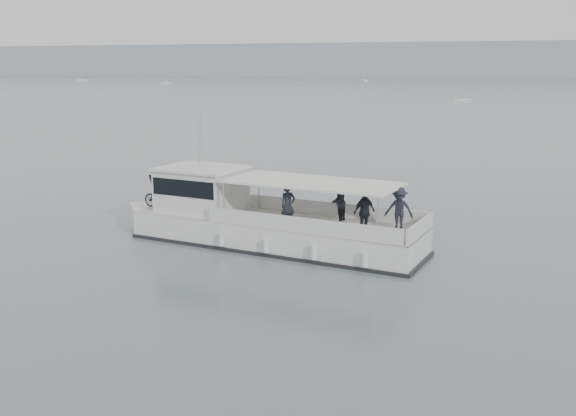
# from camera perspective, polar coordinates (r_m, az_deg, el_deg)

# --- Properties ---
(ground) EXTENTS (1400.00, 1400.00, 0.00)m
(ground) POSITION_cam_1_polar(r_m,az_deg,el_deg) (27.34, -11.41, -2.94)
(ground) COLOR slate
(ground) RESTS_ON ground
(headland) EXTENTS (1400.00, 90.00, 28.00)m
(headland) POSITION_cam_1_polar(r_m,az_deg,el_deg) (583.57, 14.97, 12.59)
(headland) COLOR #939EA8
(headland) RESTS_ON ground
(tour_boat) EXTENTS (13.75, 5.63, 5.74)m
(tour_boat) POSITION_cam_1_polar(r_m,az_deg,el_deg) (26.55, -3.33, -1.07)
(tour_boat) COLOR white
(tour_boat) RESTS_ON ground
(moored_fleet) EXTENTS (415.03, 350.51, 9.60)m
(moored_fleet) POSITION_cam_1_polar(r_m,az_deg,el_deg) (226.86, 11.65, 10.37)
(moored_fleet) COLOR white
(moored_fleet) RESTS_ON ground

